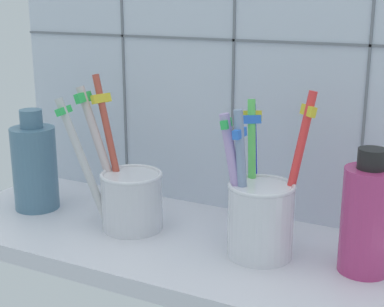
{
  "coord_description": "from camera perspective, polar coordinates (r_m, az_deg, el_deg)",
  "views": [
    {
      "loc": [
        27.38,
        -53.7,
        29.36
      ],
      "look_at": [
        0.0,
        -0.17,
        12.37
      ],
      "focal_mm": 53.62,
      "sensor_mm": 36.0,
      "label": 1
    }
  ],
  "objects": [
    {
      "name": "counter_slab",
      "position": [
        0.67,
        0.07,
        -9.41
      ],
      "size": [
        64.0,
        22.0,
        2.0
      ],
      "primitive_type": "cube",
      "color": "silver",
      "rests_on": "ground"
    },
    {
      "name": "tile_wall_back",
      "position": [
        0.72,
        4.52,
        10.23
      ],
      "size": [
        64.0,
        2.2,
        45.0
      ],
      "color": "silver",
      "rests_on": "ground"
    },
    {
      "name": "toothbrush_cup_left",
      "position": [
        0.68,
        -6.46,
        -4.05
      ],
      "size": [
        11.99,
        7.64,
        18.03
      ],
      "color": "silver",
      "rests_on": "counter_slab"
    },
    {
      "name": "toothbrush_cup_right",
      "position": [
        0.61,
        6.7,
        -5.78
      ],
      "size": [
        9.34,
        9.38,
        17.78
      ],
      "color": "silver",
      "rests_on": "counter_slab"
    },
    {
      "name": "ceramic_vase",
      "position": [
        0.77,
        -15.37,
        -1.19
      ],
      "size": [
        5.7,
        5.7,
        13.1
      ],
      "color": "slate",
      "rests_on": "counter_slab"
    },
    {
      "name": "soap_bottle",
      "position": [
        0.6,
        17.0,
        -6.13
      ],
      "size": [
        5.1,
        5.1,
        12.87
      ],
      "color": "#B03671",
      "rests_on": "counter_slab"
    }
  ]
}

